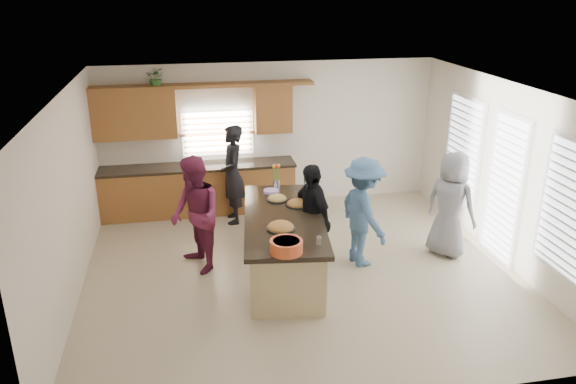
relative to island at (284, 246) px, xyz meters
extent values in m
plane|color=tan|center=(0.27, 0.01, -0.45)|extent=(6.50, 6.50, 0.00)
cube|color=silver|center=(0.27, 3.01, 0.95)|extent=(6.50, 0.02, 2.80)
cube|color=silver|center=(0.27, -2.99, 0.95)|extent=(6.50, 0.02, 2.80)
cube|color=silver|center=(-2.98, 0.01, 0.95)|extent=(0.02, 6.00, 2.80)
cube|color=silver|center=(3.52, 0.01, 0.95)|extent=(0.02, 6.00, 2.80)
cube|color=white|center=(0.27, 0.01, 2.35)|extent=(6.50, 6.00, 0.02)
cube|color=olive|center=(-1.16, 2.70, 0.00)|extent=(3.65, 0.62, 0.90)
cube|color=black|center=(-1.16, 2.70, 0.47)|extent=(3.70, 0.65, 0.05)
cube|color=olive|center=(-2.23, 2.83, 1.50)|extent=(1.50, 0.36, 0.90)
cube|color=olive|center=(0.32, 2.83, 1.50)|extent=(0.70, 0.36, 0.90)
cube|color=olive|center=(-0.96, 2.83, 1.98)|extent=(4.05, 0.40, 0.06)
cube|color=brown|center=(-0.73, 2.97, 1.02)|extent=(1.35, 0.08, 0.85)
cube|color=white|center=(3.49, 1.31, 0.97)|extent=(0.06, 1.10, 1.75)
cube|color=white|center=(3.49, -0.09, 0.72)|extent=(0.06, 0.85, 2.25)
cube|color=white|center=(3.49, -1.59, 0.97)|extent=(0.06, 1.10, 1.75)
cube|color=tan|center=(0.00, 0.00, -0.01)|extent=(1.31, 2.61, 0.88)
cube|color=black|center=(0.00, 0.00, 0.46)|extent=(1.48, 2.82, 0.07)
cube|color=black|center=(0.00, 0.00, -0.41)|extent=(1.22, 2.52, 0.08)
cylinder|color=black|center=(-0.12, -0.46, 0.51)|extent=(0.42, 0.42, 0.02)
ellipsoid|color=#C1893C|center=(-0.12, -0.46, 0.53)|extent=(0.37, 0.37, 0.17)
cylinder|color=black|center=(0.29, 0.37, 0.51)|extent=(0.37, 0.37, 0.02)
ellipsoid|color=#C1893C|center=(0.29, 0.37, 0.53)|extent=(0.33, 0.33, 0.15)
cylinder|color=black|center=(0.01, 0.64, 0.51)|extent=(0.33, 0.33, 0.02)
ellipsoid|color=tan|center=(0.01, 0.64, 0.53)|extent=(0.30, 0.30, 0.13)
cylinder|color=#E15629|center=(-0.18, -1.17, 0.58)|extent=(0.43, 0.43, 0.17)
cylinder|color=beige|center=(-0.18, -1.17, 0.64)|extent=(0.35, 0.35, 0.04)
cylinder|color=white|center=(0.29, -1.01, 0.55)|extent=(0.07, 0.07, 0.11)
cylinder|color=#C69CE3|center=(-0.02, 1.01, 0.52)|extent=(0.24, 0.24, 0.04)
cylinder|color=silver|center=(0.09, 1.17, 0.58)|extent=(0.11, 0.11, 0.16)
imported|color=#407F33|center=(-1.79, 2.83, 2.14)|extent=(0.40, 0.36, 0.38)
imported|color=black|center=(-0.55, 2.14, 0.46)|extent=(0.44, 0.67, 1.83)
imported|color=maroon|center=(-1.28, 0.39, 0.45)|extent=(0.94, 1.06, 1.81)
imported|color=black|center=(0.46, 0.16, 0.39)|extent=(0.69, 1.06, 1.68)
imported|color=#3A5B7F|center=(1.27, 0.11, 0.42)|extent=(0.87, 1.24, 1.74)
imported|color=slate|center=(2.74, 0.14, 0.42)|extent=(0.93, 1.02, 1.74)
camera|label=1|loc=(-1.37, -7.52, 3.76)|focal=35.00mm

